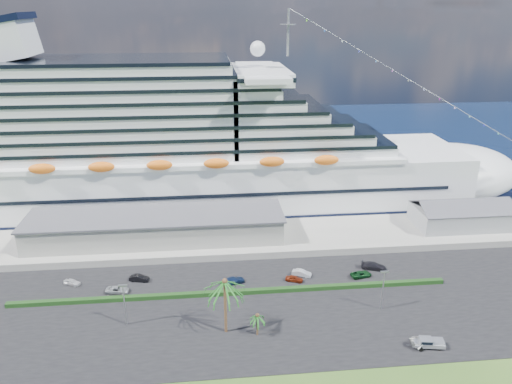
{
  "coord_description": "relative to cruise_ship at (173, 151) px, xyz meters",
  "views": [
    {
      "loc": [
        -12.28,
        -70.78,
        55.17
      ],
      "look_at": [
        -1.92,
        30.0,
        16.73
      ],
      "focal_mm": 35.0,
      "sensor_mm": 36.0,
      "label": 1
    }
  ],
  "objects": [
    {
      "name": "ground",
      "position": [
        21.53,
        -64.0,
        -16.69
      ],
      "size": [
        420.0,
        420.0,
        0.0
      ],
      "primitive_type": "plane",
      "color": "#2A501A",
      "rests_on": "ground"
    },
    {
      "name": "asphalt_lot",
      "position": [
        21.53,
        -53.0,
        -16.63
      ],
      "size": [
        140.0,
        38.0,
        0.12
      ],
      "primitive_type": "cube",
      "color": "black",
      "rests_on": "ground"
    },
    {
      "name": "wharf",
      "position": [
        21.53,
        -24.0,
        -15.79
      ],
      "size": [
        240.0,
        20.0,
        1.8
      ],
      "primitive_type": "cube",
      "color": "gray",
      "rests_on": "ground"
    },
    {
      "name": "water",
      "position": [
        21.53,
        66.0,
        -16.68
      ],
      "size": [
        420.0,
        160.0,
        0.02
      ],
      "primitive_type": "cube",
      "color": "black",
      "rests_on": "ground"
    },
    {
      "name": "cruise_ship",
      "position": [
        0.0,
        0.0,
        0.0
      ],
      "size": [
        191.0,
        38.0,
        54.0
      ],
      "color": "silver",
      "rests_on": "ground"
    },
    {
      "name": "terminal_building",
      "position": [
        -3.47,
        -24.0,
        -11.68
      ],
      "size": [
        61.0,
        15.0,
        6.3
      ],
      "color": "gray",
      "rests_on": "wharf"
    },
    {
      "name": "port_shed",
      "position": [
        73.53,
        -24.0,
        -12.3
      ],
      "size": [
        24.0,
        12.31,
        7.37
      ],
      "color": "gray",
      "rests_on": "wharf"
    },
    {
      "name": "hedge",
      "position": [
        13.53,
        -48.0,
        -16.12
      ],
      "size": [
        88.0,
        1.1,
        0.9
      ],
      "primitive_type": "cube",
      "color": "black",
      "rests_on": "asphalt_lot"
    },
    {
      "name": "lamp_post_left",
      "position": [
        -6.47,
        -56.0,
        -11.35
      ],
      "size": [
        1.6,
        0.35,
        8.27
      ],
      "color": "gray",
      "rests_on": "asphalt_lot"
    },
    {
      "name": "lamp_post_right",
      "position": [
        41.53,
        -56.0,
        -11.35
      ],
      "size": [
        1.6,
        0.35,
        8.27
      ],
      "color": "gray",
      "rests_on": "asphalt_lot"
    },
    {
      "name": "palm_tall",
      "position": [
        11.53,
        -60.0,
        -7.49
      ],
      "size": [
        8.82,
        8.82,
        11.13
      ],
      "color": "#47301E",
      "rests_on": "ground"
    },
    {
      "name": "palm_short",
      "position": [
        17.03,
        -61.5,
        -13.03
      ],
      "size": [
        3.53,
        3.53,
        4.56
      ],
      "color": "#47301E",
      "rests_on": "ground"
    },
    {
      "name": "parked_car_0",
      "position": [
        -19.68,
        -40.87,
        -15.97
      ],
      "size": [
        3.85,
        2.75,
        1.22
      ],
      "primitive_type": "imported",
      "rotation": [
        0.0,
        0.0,
        1.16
      ],
      "color": "silver",
      "rests_on": "asphalt_lot"
    },
    {
      "name": "parked_car_1",
      "position": [
        -5.89,
        -40.78,
        -15.89
      ],
      "size": [
        4.38,
        2.31,
        1.37
      ],
      "primitive_type": "imported",
      "rotation": [
        0.0,
        0.0,
        1.36
      ],
      "color": "black",
      "rests_on": "asphalt_lot"
    },
    {
      "name": "parked_car_2",
      "position": [
        -9.81,
        -44.97,
        -15.93
      ],
      "size": [
        4.84,
        2.56,
        1.3
      ],
      "primitive_type": "imported",
      "rotation": [
        0.0,
        0.0,
        1.48
      ],
      "color": "#A1A5AA",
      "rests_on": "asphalt_lot"
    },
    {
      "name": "parked_car_3",
      "position": [
        13.86,
        -43.71,
        -15.88
      ],
      "size": [
        5.17,
        3.43,
        1.39
      ],
      "primitive_type": "imported",
      "rotation": [
        0.0,
        0.0,
        1.91
      ],
      "color": "#15274C",
      "rests_on": "asphalt_lot"
    },
    {
      "name": "parked_car_4",
      "position": [
        26.67,
        -44.27,
        -15.94
      ],
      "size": [
        4.0,
        2.7,
        1.26
      ],
      "primitive_type": "imported",
      "rotation": [
        0.0,
        0.0,
        1.21
      ],
      "color": "maroon",
      "rests_on": "asphalt_lot"
    },
    {
      "name": "parked_car_5",
      "position": [
        28.65,
        -42.19,
        -15.89
      ],
      "size": [
        4.36,
        3.02,
        1.36
      ],
      "primitive_type": "imported",
      "rotation": [
        0.0,
        0.0,
        1.14
      ],
      "color": "silver",
      "rests_on": "asphalt_lot"
    },
    {
      "name": "parked_car_6",
      "position": [
        41.27,
        -43.91,
        -15.94
      ],
      "size": [
        4.92,
        3.04,
        1.27
      ],
      "primitive_type": "imported",
      "rotation": [
        0.0,
        0.0,
        1.78
      ],
      "color": "#0E3A18",
      "rests_on": "asphalt_lot"
    },
    {
      "name": "parked_car_7",
      "position": [
        45.02,
        -40.92,
        -15.79
      ],
      "size": [
        5.83,
        3.93,
        1.57
      ],
      "primitive_type": "imported",
      "rotation": [
        0.0,
        0.0,
        1.22
      ],
      "color": "black",
      "rests_on": "asphalt_lot"
    },
    {
      "name": "pickup_truck",
      "position": [
        45.69,
        -67.95,
        -15.57
      ],
      "size": [
        5.42,
        2.69,
        1.82
      ],
      "color": "black",
      "rests_on": "asphalt_lot"
    },
    {
      "name": "boat_trailer",
      "position": [
        45.07,
        -67.74,
        -15.51
      ],
      "size": [
        5.71,
        3.95,
        1.61
      ],
      "color": "gray",
      "rests_on": "asphalt_lot"
    }
  ]
}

